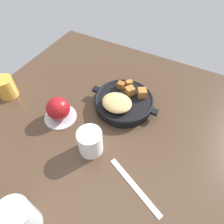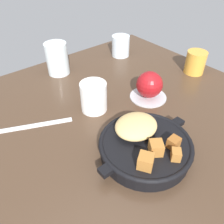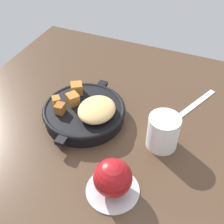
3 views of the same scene
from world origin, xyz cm
name	(u,v)px [view 1 (image 1 of 3)]	position (x,y,z in cm)	size (l,w,h in cm)	color
ground_plane	(101,125)	(0.00, 0.00, -1.20)	(94.66, 95.32, 2.40)	#473323
cast_iron_skillet	(123,102)	(-3.63, -10.60, 2.76)	(26.10, 21.82, 7.09)	black
saucer_plate	(61,117)	(13.93, 4.61, 0.30)	(11.55, 11.55, 0.60)	#B7BABF
red_apple	(58,109)	(13.93, 4.61, 4.67)	(8.14, 8.14, 8.14)	maroon
butter_knife	(135,186)	(-19.88, 14.86, 0.18)	(20.45, 1.60, 0.36)	silver
water_glass_tall	(19,219)	(0.16, 36.42, 5.65)	(7.83, 7.83, 11.30)	silver
white_creamer_pitcher	(90,142)	(-2.81, 10.52, 4.39)	(7.55, 7.55, 8.78)	white
juice_glass_amber	(6,87)	(38.65, 5.15, 4.02)	(7.12, 7.12, 8.04)	gold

